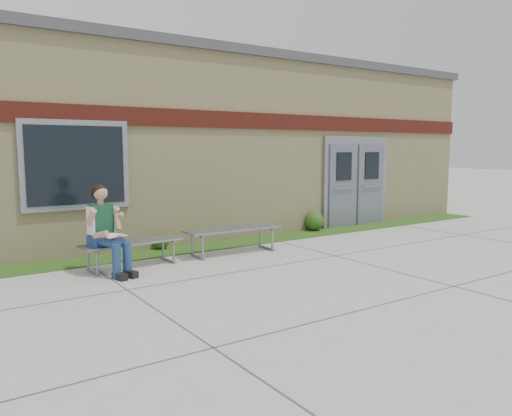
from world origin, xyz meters
TOP-DOWN VIEW (x-y plane):
  - ground at (0.00, 0.00)m, footprint 80.00×80.00m
  - grass_strip at (0.00, 2.60)m, footprint 16.00×0.80m
  - school_building at (-0.00, 5.99)m, footprint 16.20×6.22m
  - bench_left at (-2.44, 1.77)m, footprint 1.74×0.61m
  - bench_right at (-0.44, 1.77)m, footprint 1.91×0.58m
  - girl at (-2.93, 1.56)m, footprint 0.61×0.94m
  - shrub_mid at (-1.45, 2.85)m, footprint 0.31×0.31m
  - shrub_east at (2.53, 2.85)m, footprint 0.46×0.46m

SIDE VIEW (x-z plane):
  - ground at x=0.00m, z-range 0.00..0.00m
  - grass_strip at x=0.00m, z-range 0.00..0.02m
  - shrub_mid at x=-1.45m, z-range 0.02..0.33m
  - shrub_east at x=2.53m, z-range 0.02..0.48m
  - bench_left at x=-2.44m, z-range 0.12..0.56m
  - bench_right at x=-0.44m, z-range 0.13..0.63m
  - girl at x=-2.93m, z-range 0.01..1.45m
  - school_building at x=0.00m, z-range 0.00..4.20m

